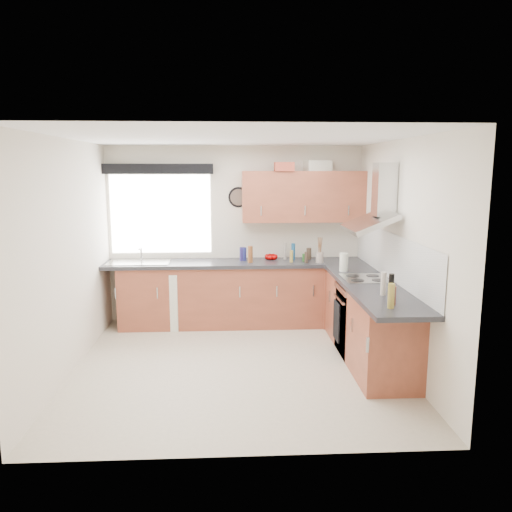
{
  "coord_description": "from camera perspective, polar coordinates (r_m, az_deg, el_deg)",
  "views": [
    {
      "loc": [
        -0.07,
        -5.31,
        2.19
      ],
      "look_at": [
        0.25,
        0.85,
        1.1
      ],
      "focal_mm": 35.0,
      "sensor_mm": 36.0,
      "label": 1
    }
  ],
  "objects": [
    {
      "name": "extractor_hood",
      "position": [
        5.87,
        13.64,
        5.64
      ],
      "size": [
        0.52,
        0.78,
        0.66
      ],
      "primitive_type": null,
      "color": "#B2B3B4",
      "rests_on": "wall_right"
    },
    {
      "name": "ground_plane",
      "position": [
        5.74,
        -2.09,
        -12.4
      ],
      "size": [
        3.6,
        3.6,
        0.0
      ],
      "primitive_type": "plane",
      "color": "beige"
    },
    {
      "name": "jar_5",
      "position": [
        6.85,
        5.76,
        -0.16
      ],
      "size": [
        0.05,
        0.05,
        0.15
      ],
      "primitive_type": "cylinder",
      "color": "#3B2A21",
      "rests_on": "worktop_back"
    },
    {
      "name": "jar_2",
      "position": [
        6.83,
        -0.66,
        0.19
      ],
      "size": [
        0.07,
        0.07,
        0.23
      ],
      "primitive_type": "cylinder",
      "color": "brown",
      "rests_on": "worktop_back"
    },
    {
      "name": "wall_back",
      "position": [
        7.17,
        -2.4,
        2.48
      ],
      "size": [
        3.6,
        0.02,
        2.5
      ],
      "primitive_type": "cube",
      "color": "silver",
      "rests_on": "ground_plane"
    },
    {
      "name": "jar_1",
      "position": [
        7.12,
        6.05,
        0.27
      ],
      "size": [
        0.07,
        0.07,
        0.16
      ],
      "primitive_type": "cylinder",
      "color": "#3C2D21",
      "rests_on": "worktop_back"
    },
    {
      "name": "jar_6",
      "position": [
        7.06,
        4.27,
        0.51
      ],
      "size": [
        0.06,
        0.06,
        0.23
      ],
      "primitive_type": "cylinder",
      "color": "navy",
      "rests_on": "worktop_back"
    },
    {
      "name": "base_cab_corner",
      "position": [
        7.21,
        9.73,
        -4.26
      ],
      "size": [
        0.6,
        0.6,
        0.86
      ],
      "primitive_type": "cube",
      "color": "brown",
      "rests_on": "ground_plane"
    },
    {
      "name": "jar_3",
      "position": [
        6.97,
        5.56,
        -0.17
      ],
      "size": [
        0.06,
        0.06,
        0.1
      ],
      "primitive_type": "cylinder",
      "color": "#24571F",
      "rests_on": "worktop_back"
    },
    {
      "name": "bottle_2",
      "position": [
        5.08,
        15.2,
        -3.41
      ],
      "size": [
        0.05,
        0.05,
        0.26
      ],
      "primitive_type": "cylinder",
      "color": "black",
      "rests_on": "worktop_right"
    },
    {
      "name": "window",
      "position": [
        7.19,
        -10.83,
        4.74
      ],
      "size": [
        1.4,
        0.02,
        1.1
      ],
      "primitive_type": "cube",
      "color": "silver",
      "rests_on": "wall_back"
    },
    {
      "name": "base_cab_back",
      "position": [
        7.04,
        -3.14,
        -4.47
      ],
      "size": [
        3.0,
        0.58,
        0.86
      ],
      "primitive_type": "cube",
      "color": "brown",
      "rests_on": "ground_plane"
    },
    {
      "name": "worktop_right",
      "position": [
        5.69,
        13.16,
        -3.5
      ],
      "size": [
        0.62,
        2.42,
        0.05
      ],
      "primitive_type": "cube",
      "color": "black",
      "rests_on": "base_cab_right"
    },
    {
      "name": "wall_left",
      "position": [
        5.66,
        -20.72,
        -0.18
      ],
      "size": [
        0.02,
        3.6,
        2.5
      ],
      "primitive_type": "cube",
      "color": "silver",
      "rests_on": "ground_plane"
    },
    {
      "name": "kitchen_roll",
      "position": [
        6.35,
        10.0,
        -0.7
      ],
      "size": [
        0.12,
        0.12,
        0.23
      ],
      "primitive_type": "cylinder",
      "rotation": [
        0.0,
        0.0,
        0.1
      ],
      "color": "silver",
      "rests_on": "worktop_right"
    },
    {
      "name": "tomato_cluster",
      "position": [
        7.09,
        1.73,
        -0.08
      ],
      "size": [
        0.18,
        0.18,
        0.07
      ],
      "primitive_type": null,
      "rotation": [
        0.0,
        0.0,
        -0.16
      ],
      "color": "#9E0202",
      "rests_on": "worktop_back"
    },
    {
      "name": "utensil_pot",
      "position": [
        6.88,
        7.29,
        -0.18
      ],
      "size": [
        0.12,
        0.12,
        0.14
      ],
      "primitive_type": "cylinder",
      "rotation": [
        0.0,
        0.0,
        0.19
      ],
      "color": "gray",
      "rests_on": "worktop_back"
    },
    {
      "name": "wall_clock",
      "position": [
        7.1,
        -2.02,
        6.73
      ],
      "size": [
        0.29,
        0.04,
        0.29
      ],
      "primitive_type": "cylinder",
      "rotation": [
        1.57,
        0.0,
        0.0
      ],
      "color": "black",
      "rests_on": "wall_back"
    },
    {
      "name": "jar_0",
      "position": [
        7.08,
        3.33,
        0.56
      ],
      "size": [
        0.04,
        0.04,
        0.24
      ],
      "primitive_type": "cylinder",
      "color": "gray",
      "rests_on": "worktop_back"
    },
    {
      "name": "splashback",
      "position": [
        6.0,
        15.15,
        -0.02
      ],
      "size": [
        0.01,
        3.0,
        0.54
      ],
      "primitive_type": "cube",
      "color": "white",
      "rests_on": "wall_right"
    },
    {
      "name": "storage_box",
      "position": [
        6.87,
        3.23,
        10.17
      ],
      "size": [
        0.26,
        0.22,
        0.12
      ],
      "primitive_type": "cube",
      "rotation": [
        0.0,
        0.0,
        0.0
      ],
      "color": "#A33D2A",
      "rests_on": "upper_cabinets"
    },
    {
      "name": "jar_7",
      "position": [
        6.99,
        -1.61,
        0.25
      ],
      "size": [
        0.07,
        0.07,
        0.19
      ],
      "primitive_type": "cylinder",
      "color": "navy",
      "rests_on": "worktop_back"
    },
    {
      "name": "ceiling",
      "position": [
        5.32,
        -2.27,
        13.36
      ],
      "size": [
        3.6,
        3.6,
        0.02
      ],
      "primitive_type": "cube",
      "color": "white",
      "rests_on": "wall_back"
    },
    {
      "name": "casserole",
      "position": [
        7.14,
        7.04,
        10.2
      ],
      "size": [
        0.39,
        0.31,
        0.14
      ],
      "primitive_type": "cube",
      "rotation": [
        0.0,
        0.0,
        0.2
      ],
      "color": "silver",
      "rests_on": "upper_cabinets"
    },
    {
      "name": "oven",
      "position": [
        6.09,
        12.21,
        -7.07
      ],
      "size": [
        0.56,
        0.58,
        0.85
      ],
      "primitive_type": "cube",
      "color": "black",
      "rests_on": "ground_plane"
    },
    {
      "name": "jar_4",
      "position": [
        6.99,
        -1.37,
        0.23
      ],
      "size": [
        0.06,
        0.06,
        0.18
      ],
      "primitive_type": "cylinder",
      "color": "navy",
      "rests_on": "worktop_back"
    },
    {
      "name": "bottle_0",
      "position": [
        4.78,
        15.19,
        -4.42
      ],
      "size": [
        0.06,
        0.06,
        0.23
      ],
      "primitive_type": "cylinder",
      "color": "olive",
      "rests_on": "worktop_right"
    },
    {
      "name": "window_blind",
      "position": [
        7.08,
        -11.1,
        9.75
      ],
      "size": [
        1.5,
        0.18,
        0.14
      ],
      "primitive_type": "cube",
      "color": "black",
      "rests_on": "wall_back"
    },
    {
      "name": "washing_machine",
      "position": [
        7.11,
        -10.43,
        -4.8
      ],
      "size": [
        0.63,
        0.61,
        0.78
      ],
      "primitive_type": "cube",
      "rotation": [
        0.0,
        0.0,
        -0.2
      ],
      "color": "silver",
      "rests_on": "ground_plane"
    },
    {
      "name": "hob_plate",
      "position": [
        5.96,
        12.38,
        -2.54
      ],
      "size": [
        0.52,
        0.52,
        0.01
      ],
      "primitive_type": "cube",
      "color": "#B2B3B4",
      "rests_on": "worktop_right"
    },
    {
      "name": "worktop_back",
      "position": [
        6.93,
        -2.35,
        -0.84
      ],
      "size": [
        3.6,
        0.62,
        0.05
      ],
      "primitive_type": "cube",
      "color": "black",
      "rests_on": "base_cab_back"
    },
    {
      "name": "base_cab_right",
      "position": [
        5.95,
        12.68,
        -7.43
      ],
      "size": [
        0.58,
        2.1,
        0.86
      ],
      "primitive_type": "cube",
      "color": "brown",
      "rests_on": "ground_plane"
    },
    {
      "name": "jar_8",
      "position": [
        6.88,
        4.07,
        -0.04
      ],
      "size": [
        0.05,
        0.05,
        0.16
      ],
      "primitive_type": "cylinder",
      "color": "olive",
      "rests_on": "worktop_back"
    },
    {
      "name": "upper_cabinets",
      "position": [
        7.02,
        5.42,
        6.79
      ],
      "size": [
        1.7,
        0.35,
        0.7
      ],
      "primitive_type": "cube",
      "color": "brown",
      "rests_on": "wall_back"
    },
    {
      "name": "sink",
      "position": [
        7.03,
        -13.25,
        -0.4
      ],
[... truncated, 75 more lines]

